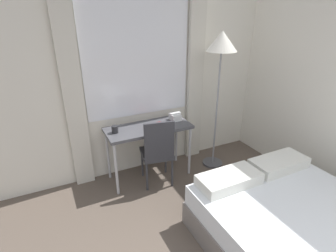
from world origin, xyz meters
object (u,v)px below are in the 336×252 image
(desk_chair, at_px, (158,150))
(book, at_px, (157,126))
(telephone, at_px, (175,117))
(mug, at_px, (115,129))
(standing_lamp, at_px, (221,51))
(desk, at_px, (149,132))
(bed, at_px, (312,242))

(desk_chair, height_order, book, desk_chair)
(desk_chair, distance_m, book, 0.32)
(telephone, relative_size, mug, 1.65)
(standing_lamp, bearing_deg, desk_chair, -173.98)
(desk_chair, xyz_separation_m, standing_lamp, (0.97, 0.10, 1.17))
(desk, height_order, desk_chair, desk_chair)
(standing_lamp, relative_size, mug, 20.93)
(desk_chair, distance_m, mug, 0.61)
(desk_chair, xyz_separation_m, bed, (0.75, -1.74, -0.27))
(desk, height_order, standing_lamp, standing_lamp)
(desk, relative_size, telephone, 7.39)
(book, xyz_separation_m, mug, (-0.55, 0.07, 0.03))
(bed, bearing_deg, desk, 111.36)
(desk_chair, height_order, mug, desk_chair)
(desk, bearing_deg, mug, 178.37)
(desk, bearing_deg, book, -27.78)
(bed, height_order, standing_lamp, standing_lamp)
(desk_chair, relative_size, bed, 0.47)
(bed, height_order, telephone, telephone)
(bed, relative_size, book, 8.83)
(desk_chair, distance_m, telephone, 0.58)
(standing_lamp, height_order, book, standing_lamp)
(bed, bearing_deg, standing_lamp, 83.23)
(bed, height_order, mug, mug)
(desk, distance_m, book, 0.15)
(standing_lamp, xyz_separation_m, book, (-0.89, 0.08, -0.92))
(bed, distance_m, telephone, 2.14)
(desk_chair, relative_size, standing_lamp, 0.49)
(desk, relative_size, desk_chair, 1.19)
(telephone, bearing_deg, desk, -172.68)
(telephone, bearing_deg, standing_lamp, -18.83)
(telephone, xyz_separation_m, mug, (-0.88, -0.04, -0.00))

